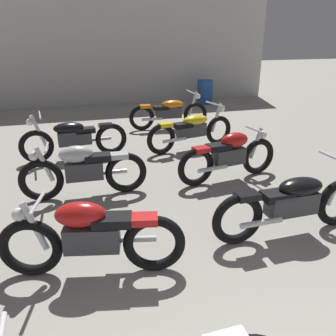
{
  "coord_description": "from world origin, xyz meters",
  "views": [
    {
      "loc": [
        -1.37,
        -0.36,
        2.44
      ],
      "look_at": [
        0.0,
        4.3,
        0.55
      ],
      "focal_mm": 37.25,
      "sensor_mm": 36.0,
      "label": 1
    }
  ],
  "objects_px": {
    "motorcycle_right_row_1": "(293,202)",
    "motorcycle_right_row_4": "(170,112)",
    "motorcycle_right_row_2": "(229,155)",
    "motorcycle_right_row_3": "(192,129)",
    "oil_drum": "(205,92)",
    "motorcycle_left_row_3": "(74,137)",
    "motorcycle_left_row_2": "(83,169)",
    "motorcycle_left_row_1": "(91,236)"
  },
  "relations": [
    {
      "from": "motorcycle_right_row_1",
      "to": "motorcycle_right_row_4",
      "type": "xyz_separation_m",
      "value": [
        0.04,
        5.56,
        0.0
      ]
    },
    {
      "from": "motorcycle_right_row_2",
      "to": "motorcycle_right_row_3",
      "type": "distance_m",
      "value": 1.82
    },
    {
      "from": "motorcycle_right_row_2",
      "to": "motorcycle_right_row_1",
      "type": "bearing_deg",
      "value": -90.69
    },
    {
      "from": "motorcycle_right_row_3",
      "to": "motorcycle_right_row_4",
      "type": "xyz_separation_m",
      "value": [
        0.04,
        1.87,
        0.0
      ]
    },
    {
      "from": "motorcycle_right_row_3",
      "to": "motorcycle_right_row_4",
      "type": "distance_m",
      "value": 1.87
    },
    {
      "from": "oil_drum",
      "to": "motorcycle_left_row_3",
      "type": "bearing_deg",
      "value": -135.06
    },
    {
      "from": "motorcycle_right_row_2",
      "to": "motorcycle_right_row_4",
      "type": "relative_size",
      "value": 0.9
    },
    {
      "from": "motorcycle_left_row_2",
      "to": "motorcycle_right_row_2",
      "type": "relative_size",
      "value": 1.0
    },
    {
      "from": "motorcycle_left_row_1",
      "to": "motorcycle_left_row_3",
      "type": "xyz_separation_m",
      "value": [
        -0.02,
        3.87,
        -0.01
      ]
    },
    {
      "from": "motorcycle_left_row_2",
      "to": "motorcycle_left_row_3",
      "type": "relative_size",
      "value": 0.91
    },
    {
      "from": "motorcycle_right_row_3",
      "to": "motorcycle_right_row_2",
      "type": "bearing_deg",
      "value": -89.1
    },
    {
      "from": "motorcycle_left_row_3",
      "to": "motorcycle_right_row_1",
      "type": "relative_size",
      "value": 1.0
    },
    {
      "from": "motorcycle_right_row_2",
      "to": "motorcycle_right_row_3",
      "type": "xyz_separation_m",
      "value": [
        -0.03,
        1.82,
        -0.01
      ]
    },
    {
      "from": "oil_drum",
      "to": "motorcycle_right_row_1",
      "type": "bearing_deg",
      "value": -104.95
    },
    {
      "from": "motorcycle_left_row_1",
      "to": "motorcycle_right_row_1",
      "type": "xyz_separation_m",
      "value": [
        2.5,
        0.09,
        -0.01
      ]
    },
    {
      "from": "motorcycle_left_row_1",
      "to": "motorcycle_right_row_3",
      "type": "bearing_deg",
      "value": 56.47
    },
    {
      "from": "motorcycle_right_row_2",
      "to": "oil_drum",
      "type": "distance_m",
      "value": 7.11
    },
    {
      "from": "motorcycle_left_row_1",
      "to": "motorcycle_right_row_4",
      "type": "bearing_deg",
      "value": 65.74
    },
    {
      "from": "motorcycle_right_row_4",
      "to": "motorcycle_right_row_2",
      "type": "bearing_deg",
      "value": -90.25
    },
    {
      "from": "motorcycle_left_row_3",
      "to": "motorcycle_right_row_3",
      "type": "height_order",
      "value": "same"
    },
    {
      "from": "motorcycle_left_row_2",
      "to": "motorcycle_left_row_3",
      "type": "height_order",
      "value": "motorcycle_left_row_3"
    },
    {
      "from": "motorcycle_right_row_2",
      "to": "motorcycle_right_row_3",
      "type": "height_order",
      "value": "motorcycle_right_row_3"
    },
    {
      "from": "motorcycle_left_row_1",
      "to": "motorcycle_right_row_1",
      "type": "height_order",
      "value": "motorcycle_right_row_1"
    },
    {
      "from": "motorcycle_right_row_2",
      "to": "motorcycle_left_row_3",
      "type": "bearing_deg",
      "value": 142.99
    },
    {
      "from": "motorcycle_left_row_1",
      "to": "oil_drum",
      "type": "bearing_deg",
      "value": 61.07
    },
    {
      "from": "motorcycle_right_row_1",
      "to": "motorcycle_right_row_2",
      "type": "relative_size",
      "value": 1.11
    },
    {
      "from": "motorcycle_right_row_1",
      "to": "motorcycle_right_row_3",
      "type": "distance_m",
      "value": 3.68
    },
    {
      "from": "motorcycle_right_row_1",
      "to": "oil_drum",
      "type": "distance_m",
      "value": 8.9
    },
    {
      "from": "motorcycle_right_row_4",
      "to": "motorcycle_left_row_3",
      "type": "bearing_deg",
      "value": -145.41
    },
    {
      "from": "motorcycle_left_row_1",
      "to": "motorcycle_right_row_1",
      "type": "distance_m",
      "value": 2.51
    },
    {
      "from": "motorcycle_left_row_2",
      "to": "motorcycle_left_row_3",
      "type": "distance_m",
      "value": 1.9
    },
    {
      "from": "motorcycle_left_row_3",
      "to": "motorcycle_right_row_4",
      "type": "bearing_deg",
      "value": 34.59
    },
    {
      "from": "motorcycle_left_row_2",
      "to": "motorcycle_right_row_1",
      "type": "distance_m",
      "value": 3.1
    },
    {
      "from": "motorcycle_left_row_3",
      "to": "motorcycle_right_row_3",
      "type": "distance_m",
      "value": 2.52
    },
    {
      "from": "motorcycle_left_row_1",
      "to": "motorcycle_right_row_2",
      "type": "height_order",
      "value": "same"
    },
    {
      "from": "motorcycle_left_row_2",
      "to": "oil_drum",
      "type": "height_order",
      "value": "motorcycle_left_row_2"
    },
    {
      "from": "motorcycle_right_row_4",
      "to": "motorcycle_right_row_3",
      "type": "bearing_deg",
      "value": -91.36
    },
    {
      "from": "motorcycle_right_row_4",
      "to": "oil_drum",
      "type": "height_order",
      "value": "motorcycle_right_row_4"
    },
    {
      "from": "motorcycle_right_row_3",
      "to": "motorcycle_right_row_1",
      "type": "bearing_deg",
      "value": -89.91
    },
    {
      "from": "motorcycle_right_row_3",
      "to": "oil_drum",
      "type": "xyz_separation_m",
      "value": [
        2.3,
        4.92,
        -0.03
      ]
    },
    {
      "from": "oil_drum",
      "to": "motorcycle_left_row_2",
      "type": "bearing_deg",
      "value": -125.28
    },
    {
      "from": "motorcycle_left_row_3",
      "to": "motorcycle_left_row_1",
      "type": "bearing_deg",
      "value": -89.65
    }
  ]
}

